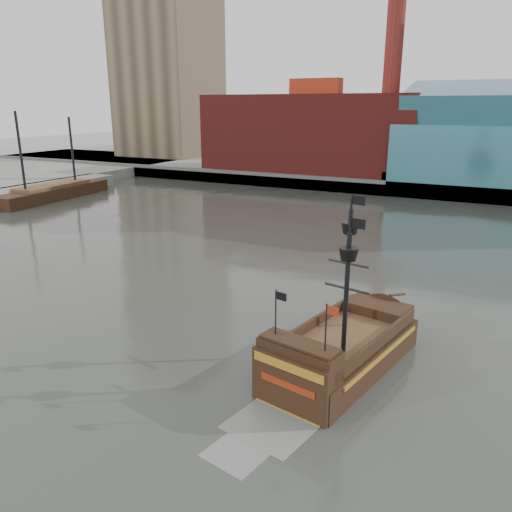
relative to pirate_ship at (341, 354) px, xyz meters
The scene contains 7 objects.
ground 6.70m from the pirate_ship, 164.15° to the right, with size 400.00×400.00×0.00m, color #2D302A.
promenade_far 90.42m from the pirate_ship, 94.04° to the left, with size 220.00×60.00×2.00m, color slate.
seawall 61.03m from the pirate_ship, 95.99° to the left, with size 220.00×1.00×2.60m, color #4C4C49.
pier 70.27m from the pirate_ship, 156.35° to the left, with size 6.00×40.00×2.00m, color slate.
skyline 86.05m from the pirate_ship, 90.81° to the left, with size 149.00×45.00×62.00m.
pirate_ship is the anchor object (origin of this frame).
docked_vessel 68.24m from the pirate_ship, 151.76° to the left, with size 6.46×22.18×14.88m.
Camera 1 is at (13.88, -24.03, 15.07)m, focal length 35.00 mm.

